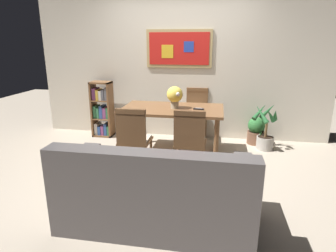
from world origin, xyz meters
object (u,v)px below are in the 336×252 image
Objects in this scene: dining_chair_far_right at (196,110)px; dining_chair_near_left at (133,136)px; potted_palm at (265,132)px; dining_table at (172,114)px; dining_chair_near_right at (190,138)px; leather_couch at (155,195)px; bookshelf at (103,111)px; potted_ivy at (256,131)px; flower_vase at (175,95)px; tv_remote at (199,109)px.

dining_chair_near_left is (-0.68, -1.63, 0.00)m from dining_chair_far_right.
dining_chair_far_right reaches higher than potted_palm.
dining_table is at bearing -163.26° from potted_palm.
leather_couch is at bearing -101.53° from dining_chair_near_right.
dining_chair_near_left is 1.17m from leather_couch.
bookshelf is (-1.54, 2.53, 0.17)m from leather_couch.
leather_couch is 3.82× the size of potted_ivy.
dining_chair_far_right is at bearing 86.27° from leather_couch.
bookshelf reaches higher than leather_couch.
flower_vase reaches higher than leather_couch.
flower_vase is at bearing -108.32° from dining_chair_far_right.
dining_chair_near_left is 0.90× the size of bookshelf.
leather_couch is at bearing -98.39° from tv_remote.
potted_ivy is (2.75, 0.02, -0.25)m from bookshelf.
potted_ivy is (1.04, -0.11, -0.31)m from dining_chair_far_right.
dining_table is at bearing 94.21° from leather_couch.
dining_chair_near_right is 0.90× the size of bookshelf.
potted_palm is at bearing 60.07° from leather_couch.
leather_couch is (-0.22, -1.06, -0.23)m from dining_chair_near_right.
flower_vase reaches higher than dining_chair_near_left.
dining_chair_near_right is 5.70× the size of tv_remote.
dining_table is 0.85× the size of leather_couch.
potted_ivy is at bearing 28.32° from flower_vase.
bookshelf reaches higher than dining_table.
potted_palm is (1.33, 2.30, -0.02)m from leather_couch.
bookshelf is at bearing 124.45° from dining_chair_near_left.
dining_chair_near_right is (0.35, -0.80, -0.10)m from dining_table.
tv_remote is at bearing -83.62° from dining_chair_far_right.
dining_table is 0.29m from flower_vase.
dining_chair_far_right is at bearing 91.55° from dining_chair_near_right.
leather_couch is at bearing -119.93° from potted_palm.
dining_chair_near_left is (-0.37, -0.83, -0.10)m from dining_table.
tv_remote is at bearing 81.61° from leather_couch.
tv_remote is (0.41, -0.05, 0.10)m from dining_table.
potted_ivy is (1.21, 2.55, -0.08)m from leather_couch.
dining_chair_near_left is 1.93× the size of potted_ivy.
bookshelf is (-1.71, -0.13, -0.06)m from dining_chair_far_right.
bookshelf is at bearing -175.73° from dining_chair_far_right.
dining_chair_far_right is 0.87m from tv_remote.
dining_chair_near_left is 1.20× the size of potted_palm.
dining_chair_near_left is at bearing -138.54° from potted_ivy.
flower_vase is at bearing 63.12° from dining_chair_near_left.
dining_table is 9.58× the size of tv_remote.
potted_ivy is at bearing 37.95° from tv_remote.
dining_chair_far_right is 0.94m from flower_vase.
potted_palm is 2.28× the size of flower_vase.
flower_vase is at bearing 175.02° from tv_remote.
dining_chair_far_right is (0.31, 0.80, -0.10)m from dining_table.
potted_palm is (1.46, 0.44, -0.35)m from dining_table.
dining_chair_near_left is 2.74× the size of flower_vase.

